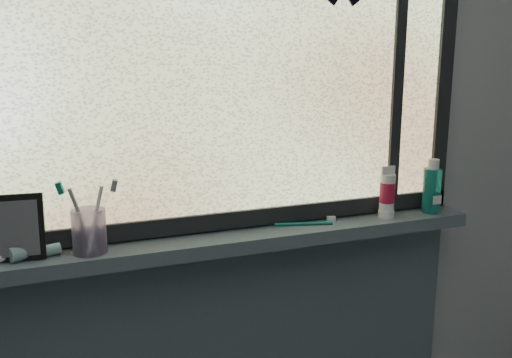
{
  "coord_description": "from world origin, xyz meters",
  "views": [
    {
      "loc": [
        -0.44,
        -0.24,
        1.54
      ],
      "look_at": [
        0.05,
        1.05,
        1.22
      ],
      "focal_mm": 40.0,
      "sensor_mm": 36.0,
      "label": 1
    }
  ],
  "objects": [
    {
      "name": "windowsill",
      "position": [
        0.0,
        1.23,
        1.0
      ],
      "size": [
        1.62,
        0.14,
        0.04
      ],
      "primitive_type": "cube",
      "color": "#485760",
      "rests_on": "wall_back"
    },
    {
      "name": "wall_back",
      "position": [
        0.0,
        1.3,
        1.25
      ],
      "size": [
        3.0,
        0.01,
        2.5
      ],
      "primitive_type": "cube",
      "color": "#9EA3A8",
      "rests_on": "ground"
    },
    {
      "name": "frame_mullion",
      "position": [
        0.6,
        1.28,
        1.53
      ],
      "size": [
        0.03,
        0.03,
        1.0
      ],
      "primitive_type": "cube",
      "color": "black",
      "rests_on": "wall_back"
    },
    {
      "name": "mouthwash_bottle",
      "position": [
        0.71,
        1.22,
        1.11
      ],
      "size": [
        0.07,
        0.07,
        0.14
      ],
      "primitive_type": "cylinder",
      "rotation": [
        0.0,
        0.0,
        -0.27
      ],
      "color": "teal",
      "rests_on": "windowsill"
    },
    {
      "name": "toothbrush_lying",
      "position": [
        0.27,
        1.24,
        1.03
      ],
      "size": [
        0.21,
        0.08,
        0.01
      ],
      "primitive_type": null,
      "rotation": [
        0.0,
        0.0,
        -0.26
      ],
      "color": "#0C715E",
      "rests_on": "windowsill"
    },
    {
      "name": "frame_bottom",
      "position": [
        0.0,
        1.28,
        1.05
      ],
      "size": [
        1.6,
        0.03,
        0.05
      ],
      "primitive_type": "cube",
      "color": "black",
      "rests_on": "windowsill"
    },
    {
      "name": "vanity_mirror",
      "position": [
        -0.52,
        1.23,
        1.1
      ],
      "size": [
        0.14,
        0.08,
        0.17
      ],
      "primitive_type": "cube",
      "rotation": [
        0.0,
        0.0,
        -0.1
      ],
      "color": "black",
      "rests_on": "windowsill"
    },
    {
      "name": "toothbrush_cup",
      "position": [
        -0.35,
        1.22,
        1.08
      ],
      "size": [
        0.1,
        0.1,
        0.11
      ],
      "primitive_type": "cylinder",
      "rotation": [
        0.0,
        0.0,
        -0.17
      ],
      "color": "#B7A4D9",
      "rests_on": "windowsill"
    },
    {
      "name": "cream_tube",
      "position": [
        0.55,
        1.22,
        1.11
      ],
      "size": [
        0.06,
        0.06,
        0.12
      ],
      "primitive_type": "cylinder",
      "rotation": [
        0.0,
        0.0,
        0.37
      ],
      "color": "silver",
      "rests_on": "windowsill"
    },
    {
      "name": "window_pane",
      "position": [
        0.0,
        1.28,
        1.53
      ],
      "size": [
        1.5,
        0.01,
        1.0
      ],
      "primitive_type": "cube",
      "color": "silver",
      "rests_on": "wall_back"
    },
    {
      "name": "frame_right",
      "position": [
        0.78,
        1.28,
        1.53
      ],
      "size": [
        0.05,
        0.03,
        1.1
      ],
      "primitive_type": "cube",
      "color": "black",
      "rests_on": "wall_back"
    },
    {
      "name": "toothpaste_tube",
      "position": [
        -0.48,
        1.23,
        1.04
      ],
      "size": [
        0.22,
        0.12,
        0.04
      ],
      "primitive_type": null,
      "rotation": [
        0.0,
        0.0,
        0.37
      ],
      "color": "silver",
      "rests_on": "windowsill"
    }
  ]
}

